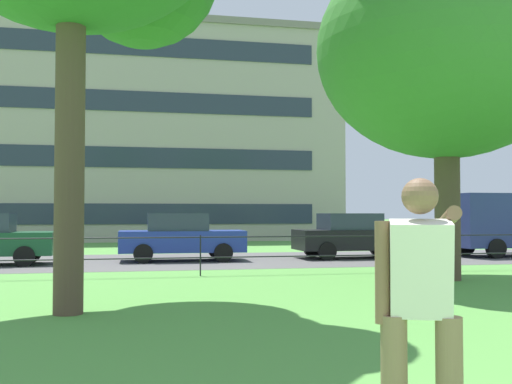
# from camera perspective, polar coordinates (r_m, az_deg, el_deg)

# --- Properties ---
(street_strip) EXTENTS (80.00, 6.97, 0.01)m
(street_strip) POSITION_cam_1_polar(r_m,az_deg,el_deg) (20.28, -6.83, -6.32)
(street_strip) COLOR #565454
(street_strip) RESTS_ON ground
(park_fence) EXTENTS (39.97, 0.04, 1.00)m
(park_fence) POSITION_cam_1_polar(r_m,az_deg,el_deg) (15.28, -5.16, -5.22)
(park_fence) COLOR black
(park_fence) RESTS_ON ground
(tree_large_lawn) EXTENTS (6.58, 6.02, 7.94)m
(tree_large_lawn) POSITION_cam_1_polar(r_m,az_deg,el_deg) (15.45, 17.26, 13.41)
(tree_large_lawn) COLOR brown
(tree_large_lawn) RESTS_ON ground
(person_thrower) EXTENTS (0.71, 0.73, 1.75)m
(person_thrower) POSITION_cam_1_polar(r_m,az_deg,el_deg) (3.90, 14.98, -10.63)
(person_thrower) COLOR #846B4C
(person_thrower) RESTS_ON ground
(car_blue_right) EXTENTS (4.03, 1.88, 1.54)m
(car_blue_right) POSITION_cam_1_polar(r_m,az_deg,el_deg) (20.14, -6.97, -4.14)
(car_blue_right) COLOR #233899
(car_blue_right) RESTS_ON ground
(car_black_far_right) EXTENTS (4.01, 1.84, 1.54)m
(car_black_far_right) POSITION_cam_1_polar(r_m,az_deg,el_deg) (21.48, 8.94, -4.00)
(car_black_far_right) COLOR black
(car_black_far_right) RESTS_ON ground
(apartment_building_background) EXTENTS (25.58, 10.61, 12.48)m
(apartment_building_background) POSITION_cam_1_polar(r_m,az_deg,el_deg) (38.91, -12.39, 5.01)
(apartment_building_background) COLOR #ADA393
(apartment_building_background) RESTS_ON ground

